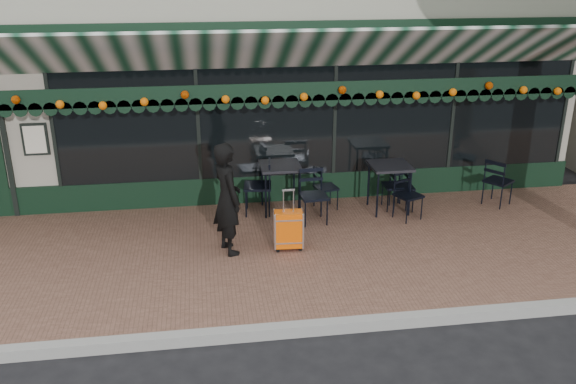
{
  "coord_description": "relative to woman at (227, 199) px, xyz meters",
  "views": [
    {
      "loc": [
        -0.96,
        -6.34,
        4.3
      ],
      "look_at": [
        0.21,
        1.6,
        1.23
      ],
      "focal_mm": 38.0,
      "sensor_mm": 36.0,
      "label": 1
    }
  ],
  "objects": [
    {
      "name": "ground",
      "position": [
        0.63,
        -2.04,
        -1.0
      ],
      "size": [
        80.0,
        80.0,
        0.0
      ],
      "primitive_type": "plane",
      "color": "black",
      "rests_on": "ground"
    },
    {
      "name": "sidewalk",
      "position": [
        0.63,
        -0.04,
        -0.93
      ],
      "size": [
        18.0,
        4.0,
        0.15
      ],
      "primitive_type": "cube",
      "color": "brown",
      "rests_on": "ground"
    },
    {
      "name": "curb",
      "position": [
        0.63,
        -2.12,
        -0.93
      ],
      "size": [
        18.0,
        0.16,
        0.15
      ],
      "primitive_type": "cube",
      "color": "#9E9E99",
      "rests_on": "ground"
    },
    {
      "name": "restaurant_building",
      "position": [
        0.63,
        5.79,
        1.27
      ],
      "size": [
        12.0,
        9.6,
        4.5
      ],
      "color": "#A0998B",
      "rests_on": "ground"
    },
    {
      "name": "woman",
      "position": [
        0.0,
        0.0,
        0.0
      ],
      "size": [
        0.59,
        0.72,
        1.71
      ],
      "primitive_type": "imported",
      "rotation": [
        0.0,
        0.0,
        1.91
      ],
      "color": "black",
      "rests_on": "sidewalk"
    },
    {
      "name": "suitcase",
      "position": [
        0.9,
        -0.08,
        -0.53
      ],
      "size": [
        0.44,
        0.26,
        0.97
      ],
      "rotation": [
        0.0,
        0.0,
        -0.06
      ],
      "color": "#F35A07",
      "rests_on": "sidewalk"
    },
    {
      "name": "cafe_table_a",
      "position": [
        2.87,
        1.21,
        -0.09
      ],
      "size": [
        0.69,
        0.69,
        0.85
      ],
      "color": "black",
      "rests_on": "sidewalk"
    },
    {
      "name": "cafe_table_b",
      "position": [
        0.99,
        1.47,
        -0.09
      ],
      "size": [
        0.69,
        0.69,
        0.85
      ],
      "color": "black",
      "rests_on": "sidewalk"
    },
    {
      "name": "chair_a_left",
      "position": [
        3.0,
        1.3,
        -0.44
      ],
      "size": [
        0.41,
        0.41,
        0.82
      ],
      "primitive_type": null,
      "rotation": [
        0.0,
        0.0,
        -1.57
      ],
      "color": "black",
      "rests_on": "sidewalk"
    },
    {
      "name": "chair_a_right",
      "position": [
        3.11,
        1.23,
        -0.45
      ],
      "size": [
        0.43,
        0.43,
        0.81
      ],
      "primitive_type": null,
      "rotation": [
        0.0,
        0.0,
        1.51
      ],
      "color": "black",
      "rests_on": "sidewalk"
    },
    {
      "name": "chair_a_front",
      "position": [
        3.08,
        0.81,
        -0.44
      ],
      "size": [
        0.54,
        0.54,
        0.82
      ],
      "primitive_type": null,
      "rotation": [
        0.0,
        0.0,
        0.42
      ],
      "color": "black",
      "rests_on": "sidewalk"
    },
    {
      "name": "chair_a_extra",
      "position": [
        4.89,
        1.2,
        -0.42
      ],
      "size": [
        0.61,
        0.61,
        0.87
      ],
      "primitive_type": null,
      "rotation": [
        0.0,
        0.0,
        2.19
      ],
      "color": "black",
      "rests_on": "sidewalk"
    },
    {
      "name": "chair_b_left",
      "position": [
        0.59,
        1.43,
        -0.37
      ],
      "size": [
        0.54,
        0.54,
        0.97
      ],
      "primitive_type": null,
      "rotation": [
        0.0,
        0.0,
        -1.69
      ],
      "color": "black",
      "rests_on": "sidewalk"
    },
    {
      "name": "chair_b_right",
      "position": [
        1.8,
        1.46,
        -0.47
      ],
      "size": [
        0.45,
        0.45,
        0.77
      ],
      "primitive_type": null,
      "rotation": [
        0.0,
        0.0,
        1.77
      ],
      "color": "black",
      "rests_on": "sidewalk"
    },
    {
      "name": "chair_b_front",
      "position": [
        1.47,
        0.89,
        -0.4
      ],
      "size": [
        0.48,
        0.48,
        0.91
      ],
      "primitive_type": null,
      "rotation": [
        0.0,
        0.0,
        0.07
      ],
      "color": "black",
      "rests_on": "sidewalk"
    }
  ]
}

